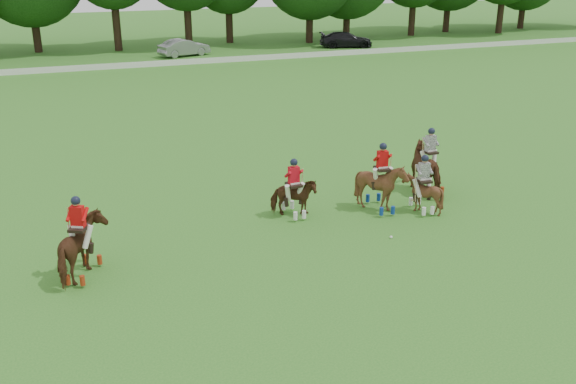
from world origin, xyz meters
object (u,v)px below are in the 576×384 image
object	(u,v)px
car_mid	(184,48)
polo_red_c	(381,186)
polo_stripe_a	(429,168)
polo_red_b	(294,197)
polo_stripe_b	(422,192)
polo_red_a	(81,248)
polo_ball	(391,237)
car_right	(346,40)

from	to	relation	value
car_mid	polo_red_c	bearing A→B (deg)	160.44
polo_red_c	polo_stripe_a	xyz separation A→B (m)	(2.59, 1.05, 0.02)
car_mid	polo_red_b	xyz separation A→B (m)	(-4.05, -37.11, -0.02)
polo_red_c	polo_stripe_b	size ratio (longest dim) A/B	1.18
polo_red_b	polo_red_a	bearing A→B (deg)	-164.03
car_mid	polo_ball	bearing A→B (deg)	159.36
polo_ball	polo_red_a	bearing A→B (deg)	175.19
car_right	car_mid	bearing A→B (deg)	106.17
car_mid	polo_red_c	xyz separation A→B (m)	(-0.97, -37.65, 0.17)
polo_red_b	polo_stripe_b	world-z (taller)	polo_stripe_b
car_right	polo_red_a	size ratio (longest dim) A/B	2.06
polo_stripe_b	polo_ball	world-z (taller)	polo_stripe_b
polo_red_b	polo_ball	xyz separation A→B (m)	(2.26, -2.83, -0.68)
car_right	polo_stripe_b	bearing A→B (deg)	174.45
polo_stripe_a	polo_red_b	bearing A→B (deg)	-174.87
polo_red_a	polo_stripe_a	xyz separation A→B (m)	(12.80, 2.55, 0.04)
car_right	polo_ball	bearing A→B (deg)	172.67
car_right	polo_red_c	world-z (taller)	polo_red_c
polo_red_a	polo_red_c	distance (m)	10.31
car_right	polo_stripe_b	xyz separation A→B (m)	(-15.26, -38.30, 0.01)
polo_red_c	polo_ball	distance (m)	2.57
polo_stripe_a	polo_ball	xyz separation A→B (m)	(-3.41, -3.34, -0.88)
polo_red_c	polo_red_a	bearing A→B (deg)	-171.66
polo_red_b	polo_ball	world-z (taller)	polo_red_b
car_mid	polo_ball	size ratio (longest dim) A/B	49.78
car_mid	polo_red_a	world-z (taller)	polo_red_a
car_mid	polo_stripe_a	bearing A→B (deg)	164.46
polo_stripe_b	polo_red_a	bearing A→B (deg)	-175.81
car_right	polo_stripe_b	distance (m)	41.23
polo_ball	car_right	bearing A→B (deg)	66.49
car_mid	polo_red_b	world-z (taller)	polo_red_b
car_mid	car_right	distance (m)	15.58
car_right	polo_red_c	size ratio (longest dim) A/B	2.02
car_right	polo_stripe_b	world-z (taller)	polo_stripe_b
polo_stripe_b	polo_stripe_a	bearing A→B (deg)	52.59
polo_ball	polo_red_c	bearing A→B (deg)	70.32
polo_red_a	polo_red_c	bearing A→B (deg)	8.34
car_right	polo_red_a	bearing A→B (deg)	161.82
polo_ball	polo_red_b	bearing A→B (deg)	128.62
polo_red_b	polo_ball	size ratio (longest dim) A/B	23.14
car_mid	polo_stripe_a	world-z (taller)	polo_stripe_a
polo_red_b	polo_stripe_a	xyz separation A→B (m)	(5.67, 0.51, 0.20)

